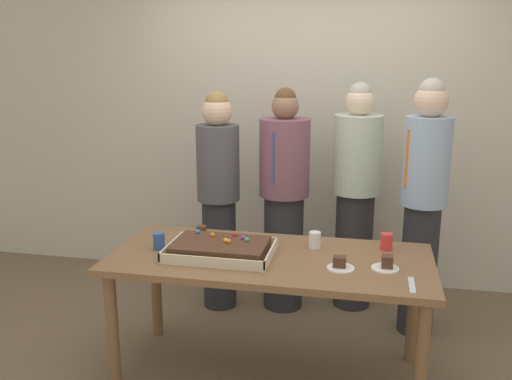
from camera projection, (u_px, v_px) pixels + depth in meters
The scene contains 15 objects.
ground_plane at pixel (269, 373), 3.39m from camera, with size 12.00×12.00×0.00m, color brown.
interior_back_panel at pixel (306, 102), 4.54m from camera, with size 8.00×0.12×3.00m, color beige.
party_table at pixel (270, 271), 3.22m from camera, with size 1.85×0.82×0.76m.
sheet_cake at pixel (221, 249), 3.21m from camera, with size 0.60×0.41×0.10m.
plated_slice_near_left at pixel (340, 265), 3.01m from camera, with size 0.15×0.15×0.07m.
plated_slice_near_right at pixel (386, 265), 3.01m from camera, with size 0.15×0.15×0.08m.
plated_slice_far_left at pixel (201, 234), 3.52m from camera, with size 0.15×0.15×0.07m.
drink_cup_nearest at pixel (315, 240), 3.32m from camera, with size 0.07×0.07×0.10m, color white.
drink_cup_middle at pixel (387, 242), 3.29m from camera, with size 0.07×0.07×0.10m, color red.
drink_cup_far_end at pixel (159, 241), 3.31m from camera, with size 0.07×0.07×0.10m, color #2D5199.
cake_server_utensil at pixel (412, 285), 2.79m from camera, with size 0.03×0.20×0.01m, color silver.
person_serving_front at pixel (219, 196), 4.10m from camera, with size 0.31×0.31×1.63m.
person_green_shirt_behind at pixel (284, 199), 4.09m from camera, with size 0.37×0.37×1.66m.
person_striped_tie_right at pixel (356, 194), 4.10m from camera, with size 0.35×0.35×1.69m.
person_back_corner at pixel (423, 202), 3.69m from camera, with size 0.30×0.30×1.74m.
Camera 1 is at (0.54, -2.96, 1.91)m, focal length 39.09 mm.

